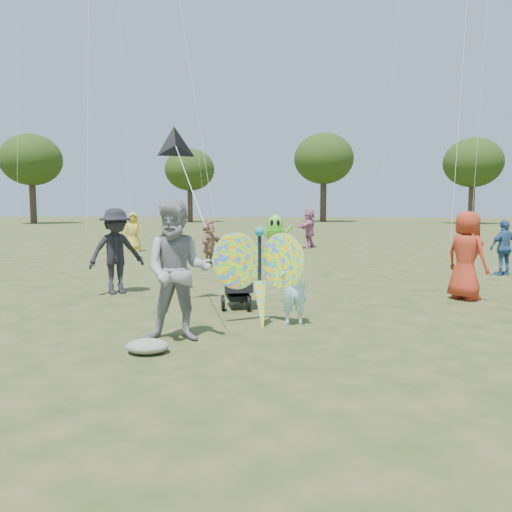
# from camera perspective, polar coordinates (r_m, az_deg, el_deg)

# --- Properties ---
(ground) EXTENTS (160.00, 160.00, 0.00)m
(ground) POSITION_cam_1_polar(r_m,az_deg,el_deg) (7.50, 0.22, -9.56)
(ground) COLOR #51592B
(ground) RESTS_ON ground
(child_girl) EXTENTS (0.52, 0.41, 1.26)m
(child_girl) POSITION_cam_1_polar(r_m,az_deg,el_deg) (8.33, 4.29, -3.61)
(child_girl) COLOR #B4EFFF
(child_girl) RESTS_ON ground
(adult_man) EXTENTS (1.09, 0.90, 2.07)m
(adult_man) POSITION_cam_1_polar(r_m,az_deg,el_deg) (7.36, -8.94, -1.71)
(adult_man) COLOR gray
(adult_man) RESTS_ON ground
(grey_bag) EXTENTS (0.58, 0.48, 0.19)m
(grey_bag) POSITION_cam_1_polar(r_m,az_deg,el_deg) (7.00, -12.31, -10.03)
(grey_bag) COLOR gray
(grey_bag) RESTS_ON ground
(crowd_a) EXTENTS (1.03, 1.09, 1.88)m
(crowd_a) POSITION_cam_1_polar(r_m,az_deg,el_deg) (11.41, 22.90, 0.05)
(crowd_a) COLOR #AC311B
(crowd_a) RESTS_ON ground
(crowd_b) EXTENTS (1.41, 1.36, 1.93)m
(crowd_b) POSITION_cam_1_polar(r_m,az_deg,el_deg) (11.62, -15.69, 0.52)
(crowd_b) COLOR black
(crowd_b) RESTS_ON ground
(crowd_c) EXTENTS (1.01, 0.71, 1.59)m
(crowd_c) POSITION_cam_1_polar(r_m,az_deg,el_deg) (15.82, 26.51, 0.85)
(crowd_c) COLOR #335D8D
(crowd_c) RESTS_ON ground
(crowd_d) EXTENTS (0.78, 1.49, 1.53)m
(crowd_d) POSITION_cam_1_polar(r_m,az_deg,el_deg) (16.58, -5.35, 1.53)
(crowd_d) COLOR #A27A63
(crowd_d) RESTS_ON ground
(crowd_g) EXTENTS (0.96, 0.78, 1.70)m
(crowd_g) POSITION_cam_1_polar(r_m,az_deg,el_deg) (22.28, -13.85, 2.68)
(crowd_g) COLOR gold
(crowd_g) RESTS_ON ground
(crowd_j) EXTENTS (1.10, 1.84, 1.89)m
(crowd_j) POSITION_cam_1_polar(r_m,az_deg,el_deg) (23.67, 6.08, 3.22)
(crowd_j) COLOR #C06D97
(crowd_j) RESTS_ON ground
(jogging_stroller) EXTENTS (0.68, 1.12, 1.09)m
(jogging_stroller) POSITION_cam_1_polar(r_m,az_deg,el_deg) (9.77, -2.01, -2.30)
(jogging_stroller) COLOR black
(jogging_stroller) RESTS_ON ground
(butterfly_kite) EXTENTS (1.74, 0.75, 1.84)m
(butterfly_kite) POSITION_cam_1_polar(r_m,az_deg,el_deg) (8.25, 0.47, -2.17)
(butterfly_kite) COLOR #FF4628
(butterfly_kite) RESTS_ON ground
(delta_kite_rig) EXTENTS (1.55, 2.71, 1.88)m
(delta_kite_rig) POSITION_cam_1_polar(r_m,az_deg,el_deg) (9.93, -9.16, 12.28)
(delta_kite_rig) COLOR black
(delta_kite_rig) RESTS_ON ground
(alien_kite) EXTENTS (1.12, 0.69, 1.74)m
(alien_kite) POSITION_cam_1_polar(r_m,az_deg,el_deg) (14.48, 2.23, 1.75)
(alien_kite) COLOR #5FD231
(alien_kite) RESTS_ON ground
(tree_line) EXTENTS (91.78, 33.60, 10.79)m
(tree_line) POSITION_cam_1_polar(r_m,az_deg,el_deg) (52.49, 9.83, 11.02)
(tree_line) COLOR #3A2D21
(tree_line) RESTS_ON ground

